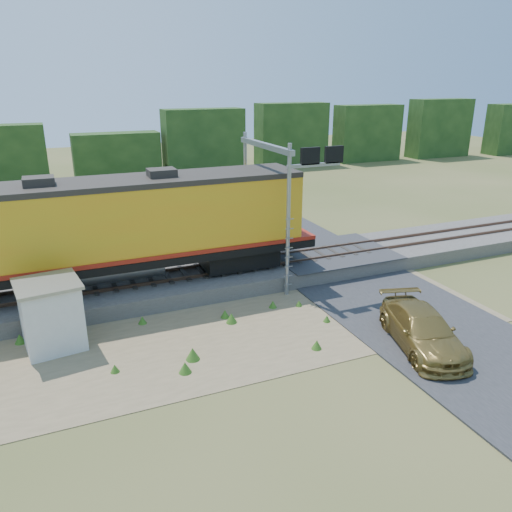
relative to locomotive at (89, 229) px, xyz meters
name	(u,v)px	position (x,y,z in m)	size (l,w,h in m)	color
ground	(262,332)	(6.25, -6.00, -3.74)	(140.00, 140.00, 0.00)	#475123
ballast	(217,276)	(6.25, 0.00, -3.34)	(70.00, 5.00, 0.80)	slate
rails	(217,268)	(6.25, 0.00, -2.86)	(70.00, 1.54, 0.16)	brown
dirt_shoulder	(215,335)	(4.25, -5.50, -3.73)	(26.00, 8.00, 0.03)	#8C7754
road	(384,298)	(13.25, -5.26, -3.65)	(7.00, 66.00, 0.86)	#38383A
tree_line_north	(121,151)	(6.25, 32.00, -0.67)	(130.00, 3.00, 6.50)	#1A3613
weed_clumps	(183,347)	(2.75, -5.90, -3.74)	(15.00, 6.20, 0.56)	#36651C
locomotive	(89,229)	(0.00, 0.00, 0.00)	(21.86, 3.33, 5.64)	black
shed	(51,314)	(-2.07, -3.81, -2.30)	(2.71, 2.71, 2.85)	silver
signal_gantry	(278,177)	(9.42, -0.68, 1.93)	(3.02, 6.20, 7.61)	gray
car	(422,330)	(11.76, -9.71, -2.97)	(2.18, 5.36, 1.55)	olive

